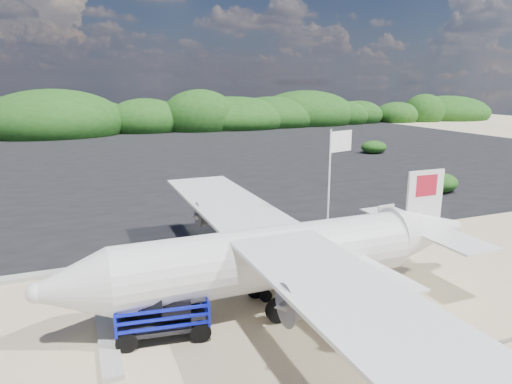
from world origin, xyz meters
The scene contains 10 objects.
ground centered at (0.00, 0.00, 0.00)m, with size 160.00×160.00×0.00m, color beige.
asphalt_apron centered at (0.00, 30.00, 0.00)m, with size 90.00×50.00×0.04m, color #B2B2B2, non-canonical shape.
vegetation_band centered at (0.00, 55.00, 0.00)m, with size 124.00×8.00×4.40m, color #B2B2B2, non-canonical shape.
baggage_cart centered at (-3.08, -0.42, 0.00)m, with size 2.63×1.50×1.31m, color #0D17C7, non-canonical shape.
flagpole centered at (2.91, 1.24, 0.00)m, with size 1.04×0.43×5.21m, color white, non-canonical shape.
signboard centered at (2.00, -2.95, 0.00)m, with size 1.50×0.14×1.24m, color maroon, non-canonical shape.
crew_a centered at (-0.68, 3.11, 0.75)m, with size 0.54×0.36×1.49m, color navy.
crew_b centered at (0.12, 2.68, 0.99)m, with size 0.96×0.75×1.97m, color navy.
aircraft_large centered at (9.14, 20.70, 0.00)m, with size 16.41×16.41×4.92m, color #B2B2B2, non-canonical shape.
aircraft_small centered at (-6.44, 30.11, 0.00)m, with size 6.85×6.85×2.47m, color #B2B2B2, non-canonical shape.
Camera 1 is at (-4.83, -11.66, 6.68)m, focal length 32.00 mm.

